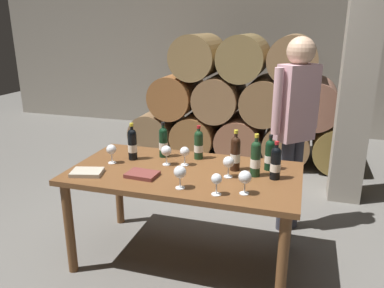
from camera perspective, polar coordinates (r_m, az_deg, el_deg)
ground_plane at (r=3.17m, az=-1.10°, el=-16.98°), size 14.00×14.00×0.00m
cellar_back_wall at (r=6.74m, az=10.24°, el=13.91°), size 10.00×0.24×2.80m
barrel_stack at (r=5.25m, az=7.68°, el=5.95°), size 3.12×0.90×1.69m
stone_pillar at (r=4.14m, az=23.83°, el=9.20°), size 0.32×0.32×2.60m
dining_table at (r=2.84m, az=-1.18°, el=-5.80°), size 1.70×0.90×0.76m
wine_bottle_0 at (r=3.05m, az=-9.03°, el=0.02°), size 0.07×0.07×0.30m
wine_bottle_1 at (r=2.80m, az=6.58°, el=-1.38°), size 0.07×0.07×0.31m
wine_bottle_2 at (r=2.71m, az=9.61°, el=-2.13°), size 0.07×0.07×0.31m
wine_bottle_3 at (r=2.85m, az=11.70°, el=-1.57°), size 0.07×0.07×0.27m
wine_bottle_4 at (r=3.08m, az=-4.35°, el=0.33°), size 0.07×0.07×0.29m
wine_bottle_5 at (r=3.03m, az=1.01°, el=-0.05°), size 0.07×0.07×0.28m
wine_bottle_6 at (r=2.69m, az=12.56°, el=-2.78°), size 0.07×0.07×0.28m
wine_glass_0 at (r=2.67m, az=5.56°, el=-2.83°), size 0.08×0.08×0.16m
wine_glass_1 at (r=2.42m, az=8.04°, el=-5.08°), size 0.09×0.09×0.16m
wine_glass_2 at (r=3.00m, az=-12.12°, el=-0.90°), size 0.08×0.08×0.15m
wine_glass_3 at (r=2.39m, az=3.74°, el=-5.44°), size 0.07×0.07×0.14m
wine_glass_4 at (r=2.48m, az=-1.83°, el=-4.35°), size 0.08×0.08×0.16m
wine_glass_5 at (r=2.90m, az=-3.93°, el=-1.11°), size 0.08×0.08×0.16m
wine_glass_6 at (r=2.89m, az=-1.11°, el=-1.26°), size 0.07×0.07×0.15m
tasting_notebook at (r=2.73m, az=-7.55°, el=-4.59°), size 0.23×0.17×0.03m
leather_ledger at (r=2.85m, az=-15.62°, el=-4.16°), size 0.25×0.21×0.03m
sommelier_presenting at (r=3.32m, az=15.39°, el=3.81°), size 0.37×0.37×1.72m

